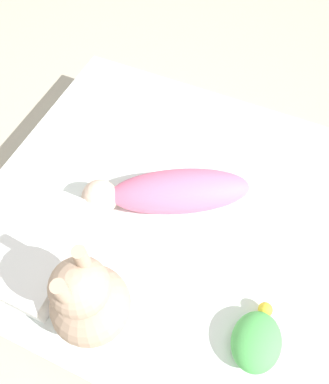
{
  "coord_description": "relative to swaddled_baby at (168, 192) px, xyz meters",
  "views": [
    {
      "loc": [
        -0.56,
        -0.31,
        1.28
      ],
      "look_at": [
        0.02,
        -0.05,
        0.25
      ],
      "focal_mm": 35.0,
      "sensor_mm": 36.0,
      "label": 1
    }
  ],
  "objects": [
    {
      "name": "turtle_plush",
      "position": [
        -0.31,
        -0.39,
        -0.02
      ],
      "size": [
        0.19,
        0.13,
        0.08
      ],
      "color": "#51B756",
      "rests_on": "bed_mattress"
    },
    {
      "name": "bunny_plush",
      "position": [
        -0.42,
        0.03,
        0.08
      ],
      "size": [
        0.21,
        0.21,
        0.37
      ],
      "color": "tan",
      "rests_on": "bed_mattress"
    },
    {
      "name": "ground_plane",
      "position": [
        -0.01,
        0.06,
        -0.26
      ],
      "size": [
        12.0,
        12.0,
        0.0
      ],
      "primitive_type": "plane",
      "color": "#B2A893"
    },
    {
      "name": "swaddled_baby",
      "position": [
        0.0,
        0.0,
        0.0
      ],
      "size": [
        0.35,
        0.52,
        0.12
      ],
      "rotation": [
        0.0,
        0.0,
        2.07
      ],
      "color": "pink",
      "rests_on": "bed_mattress"
    },
    {
      "name": "pillow",
      "position": [
        -0.32,
        0.34,
        -0.02
      ],
      "size": [
        0.36,
        0.36,
        0.09
      ],
      "color": "white",
      "rests_on": "bed_mattress"
    },
    {
      "name": "bed_mattress",
      "position": [
        -0.01,
        0.06,
        -0.16
      ],
      "size": [
        1.12,
        1.06,
        0.2
      ],
      "color": "white",
      "rests_on": "ground_plane"
    }
  ]
}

